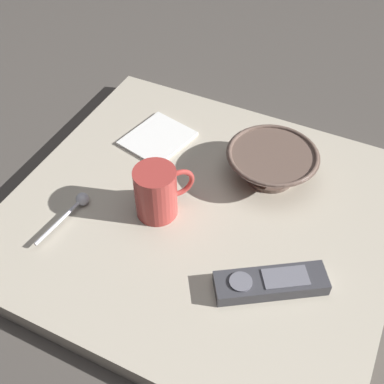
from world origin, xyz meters
The scene contains 7 objects.
ground_plane centered at (0.00, 0.00, 0.00)m, with size 6.00×6.00×0.00m, color #47423D.
table centered at (0.00, 0.00, 0.02)m, with size 0.65×0.60×0.04m.
cereal_bowl centered at (0.08, 0.13, 0.07)m, with size 0.17×0.17×0.06m.
coffee_mug centered at (-0.07, -0.03, 0.08)m, with size 0.08×0.09×0.09m.
teaspoon centered at (-0.19, -0.09, 0.05)m, with size 0.03×0.13×0.02m.
tv_remote_near centered at (0.16, -0.09, 0.05)m, with size 0.17×0.13×0.03m.
folded_napkin centered at (-0.16, 0.13, 0.04)m, with size 0.13×0.15×0.01m.
Camera 1 is at (0.23, -0.51, 0.68)m, focal length 46.12 mm.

